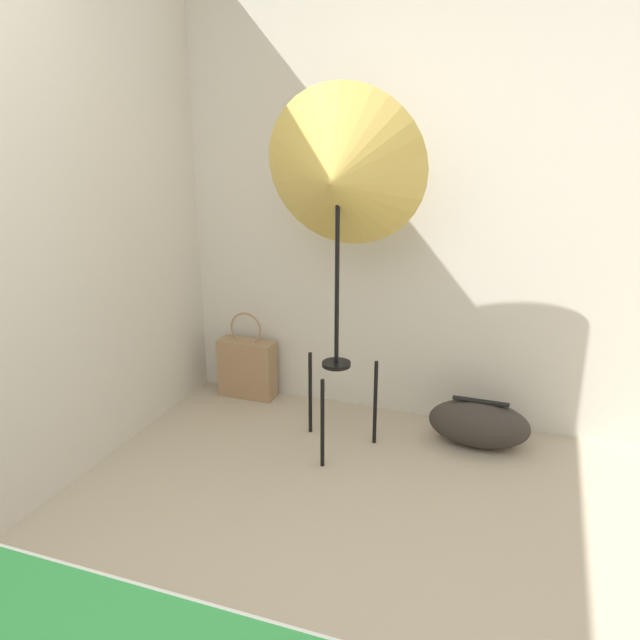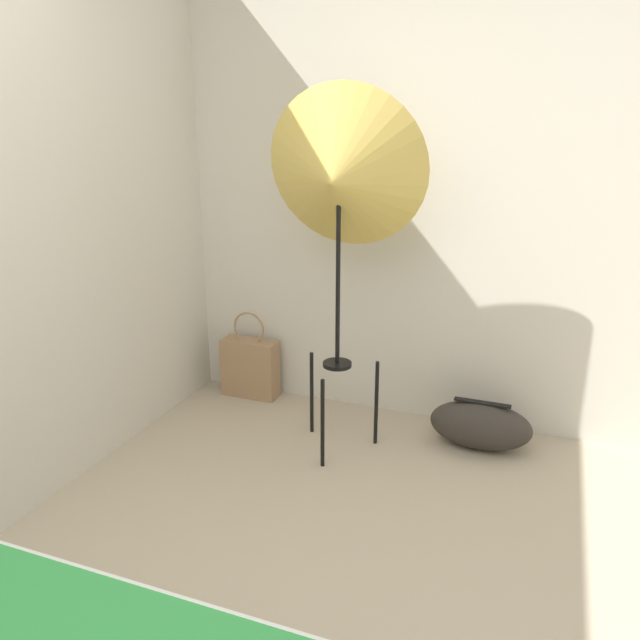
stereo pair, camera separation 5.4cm
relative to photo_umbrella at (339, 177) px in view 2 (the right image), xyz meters
The scene contains 5 objects.
wall_back 0.57m from the photo_umbrella, 73.63° to the left, with size 8.00×0.05×2.60m.
wall_side_left 1.33m from the photo_umbrella, 144.69° to the right, with size 0.05×8.00×2.60m.
photo_umbrella is the anchor object (origin of this frame).
tote_bag 1.45m from the photo_umbrella, 149.73° to the left, with size 0.35×0.13×0.54m.
duffel_bag 1.46m from the photo_umbrella, 20.16° to the left, with size 0.52×0.25×0.26m.
Camera 2 is at (0.80, -0.98, 1.63)m, focal length 35.00 mm.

